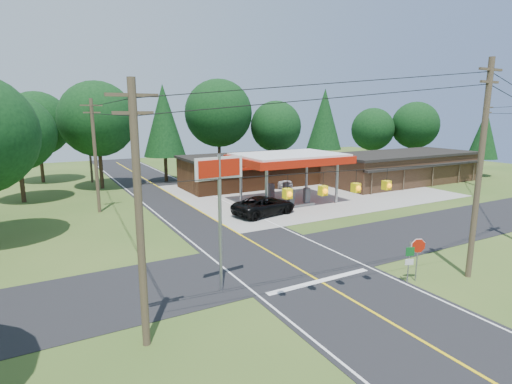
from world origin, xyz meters
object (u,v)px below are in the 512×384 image
suv_car (264,206)px  octagonal_stop_sign (418,249)px  gas_canopy (289,160)px  sedan_car (278,180)px  big_stop_sign (220,191)px

suv_car → octagonal_stop_sign: bearing=169.3°
suv_car → gas_canopy: bearing=-67.0°
octagonal_stop_sign → suv_car: bearing=90.0°
sedan_car → octagonal_stop_sign: size_ratio=1.95×
suv_car → big_stop_sign: bearing=131.0°
suv_car → big_stop_sign: 15.90m
gas_canopy → big_stop_sign: 20.54m
octagonal_stop_sign → big_stop_sign: bearing=157.1°
gas_canopy → big_stop_sign: size_ratio=1.55×
big_stop_sign → octagonal_stop_sign: bearing=-22.9°
gas_canopy → sedan_car: bearing=64.2°
gas_canopy → big_stop_sign: big_stop_sign is taller
sedan_car → big_stop_sign: 29.45m
gas_canopy → octagonal_stop_sign: (-4.50, -19.01, -2.50)m
suv_car → big_stop_sign: size_ratio=0.86×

